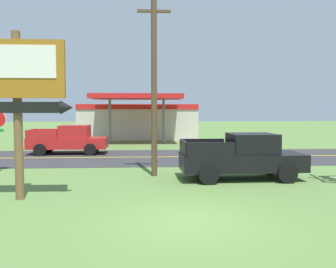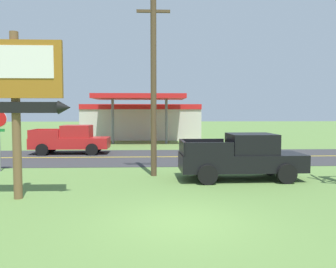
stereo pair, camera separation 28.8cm
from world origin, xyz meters
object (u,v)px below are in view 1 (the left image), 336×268
motel_sign (18,86)px  pickup_red_on_road (69,140)px  utility_pole (154,74)px  gas_station (138,120)px  pickup_black_parked_on_lawn (243,157)px

motel_sign → pickup_red_on_road: 12.86m
utility_pole → gas_station: (-1.22, 21.52, -2.62)m
pickup_red_on_road → utility_pole: bearing=-56.3°
motel_sign → pickup_black_parked_on_lawn: size_ratio=1.05×
motel_sign → gas_station: motel_sign is taller
utility_pole → pickup_red_on_road: 10.70m
motel_sign → utility_pole: (4.46, 4.12, 0.83)m
motel_sign → gas_station: (3.25, 25.65, -1.79)m
utility_pole → pickup_black_parked_on_lawn: 5.32m
gas_station → pickup_black_parked_on_lawn: size_ratio=2.29×
pickup_black_parked_on_lawn → pickup_red_on_road: (-9.37, 9.41, 0.00)m
pickup_black_parked_on_lawn → pickup_red_on_road: 13.28m
utility_pole → gas_station: utility_pole is taller
pickup_red_on_road → motel_sign: bearing=-84.9°
gas_station → pickup_red_on_road: size_ratio=2.31×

